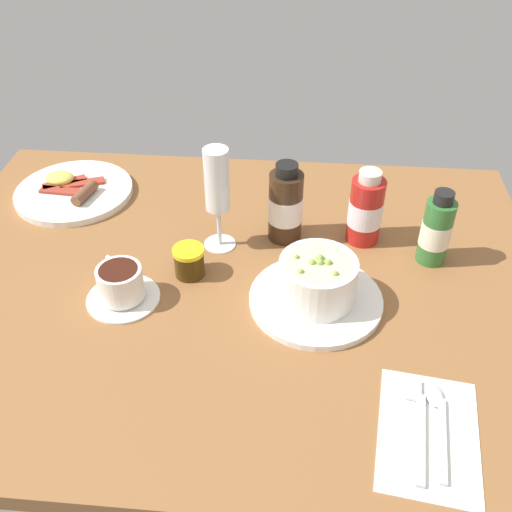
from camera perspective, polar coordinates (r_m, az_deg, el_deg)
name	(u,v)px	position (r cm, az deg, el deg)	size (l,w,h in cm)	color
ground_plane	(229,286)	(102.73, -2.60, -2.94)	(110.00, 84.00, 3.00)	brown
porridge_bowl	(317,285)	(95.23, 5.95, -2.79)	(22.02, 22.02, 9.39)	white
cutlery_setting	(428,431)	(84.04, 16.41, -15.96)	(15.54, 21.16, 0.90)	white
coffee_cup	(121,285)	(98.51, -12.99, -2.80)	(12.18, 12.18, 6.47)	white
wine_glass	(217,186)	(102.31, -3.80, 6.85)	(5.94, 5.94, 19.82)	white
jam_jar	(189,261)	(101.72, -6.51, -0.52)	(5.47, 5.47, 5.50)	#3C290B
sauce_bottle_brown	(286,205)	(107.50, 2.88, 4.92)	(6.35, 6.35, 15.55)	#382314
sauce_bottle_red	(366,210)	(108.78, 10.59, 4.43)	(6.29, 6.29, 14.59)	#B21E19
sauce_bottle_green	(436,231)	(106.81, 17.10, 2.38)	(5.29, 5.29, 14.25)	#337233
breakfast_plate	(73,191)	(128.67, -17.33, 6.08)	(24.10, 24.10, 3.70)	white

